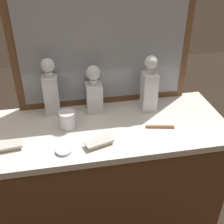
{
  "coord_description": "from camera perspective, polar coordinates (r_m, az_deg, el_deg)",
  "views": [
    {
      "loc": [
        -0.22,
        -1.18,
        1.71
      ],
      "look_at": [
        0.0,
        0.0,
        0.95
      ],
      "focal_mm": 45.67,
      "sensor_mm": 36.0,
      "label": 1
    }
  ],
  "objects": [
    {
      "name": "crystal_decanter_left",
      "position": [
        1.53,
        -3.63,
        3.76
      ],
      "size": [
        0.09,
        0.09,
        0.26
      ],
      "color": "white",
      "rests_on": "dresser"
    },
    {
      "name": "silver_brush_front",
      "position": [
        1.33,
        -2.6,
        -6.17
      ],
      "size": [
        0.14,
        0.09,
        0.02
      ],
      "color": "#B7A88C",
      "rests_on": "dresser"
    },
    {
      "name": "dresser_mirror",
      "position": [
        1.53,
        -1.71,
        12.34
      ],
      "size": [
        0.95,
        0.03,
        0.63
      ],
      "color": "brown",
      "rests_on": "dresser"
    },
    {
      "name": "porcelain_dish",
      "position": [
        1.31,
        -9.63,
        -7.63
      ],
      "size": [
        0.07,
        0.07,
        0.01
      ],
      "color": "silver",
      "rests_on": "dresser"
    },
    {
      "name": "tortoiseshell_comb",
      "position": [
        1.46,
        9.58,
        -2.96
      ],
      "size": [
        0.15,
        0.05,
        0.01
      ],
      "color": "brown",
      "rests_on": "dresser"
    },
    {
      "name": "silver_brush_center",
      "position": [
        1.39,
        -20.86,
        -6.57
      ],
      "size": [
        0.17,
        0.08,
        0.02
      ],
      "color": "#B7A88C",
      "rests_on": "dresser"
    },
    {
      "name": "crystal_decanter_center",
      "position": [
        1.54,
        7.45,
        4.58
      ],
      "size": [
        0.08,
        0.08,
        0.32
      ],
      "color": "white",
      "rests_on": "dresser"
    },
    {
      "name": "dresser",
      "position": [
        1.75,
        0.0,
        -14.42
      ],
      "size": [
        1.19,
        0.52,
        0.87
      ],
      "color": "brown",
      "rests_on": "ground_plane"
    },
    {
      "name": "crystal_decanter_far_right",
      "position": [
        1.53,
        -12.1,
        3.91
      ],
      "size": [
        0.08,
        0.08,
        0.31
      ],
      "color": "white",
      "rests_on": "dresser"
    },
    {
      "name": "crystal_tumbler_center",
      "position": [
        1.44,
        -8.92,
        -1.66
      ],
      "size": [
        0.08,
        0.08,
        0.09
      ],
      "color": "white",
      "rests_on": "dresser"
    }
  ]
}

